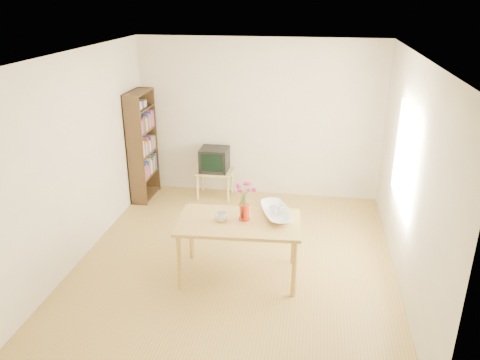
% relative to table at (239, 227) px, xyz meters
% --- Properties ---
extents(room, '(4.50, 4.50, 4.50)m').
position_rel_table_xyz_m(room, '(-0.06, 0.35, 0.63)').
color(room, olive).
rests_on(room, ground).
extents(table, '(1.48, 0.91, 0.75)m').
position_rel_table_xyz_m(table, '(0.00, 0.00, 0.00)').
color(table, '#AB833A').
rests_on(table, ground).
extents(tv_stand, '(0.60, 0.45, 0.46)m').
position_rel_table_xyz_m(tv_stand, '(-0.79, 2.32, -0.28)').
color(tv_stand, tan).
rests_on(tv_stand, ground).
extents(bookshelf, '(0.28, 0.70, 1.80)m').
position_rel_table_xyz_m(bookshelf, '(-1.94, 2.10, 0.17)').
color(bookshelf, black).
rests_on(bookshelf, ground).
extents(pitcher, '(0.13, 0.21, 0.20)m').
position_rel_table_xyz_m(pitcher, '(0.05, 0.04, 0.17)').
color(pitcher, red).
rests_on(pitcher, table).
extents(flowers, '(0.22, 0.22, 0.31)m').
position_rel_table_xyz_m(flowers, '(0.06, 0.04, 0.42)').
color(flowers, '#B82B76').
rests_on(flowers, pitcher).
extents(mug, '(0.14, 0.14, 0.11)m').
position_rel_table_xyz_m(mug, '(-0.21, -0.04, 0.13)').
color(mug, white).
rests_on(mug, table).
extents(bowl, '(0.58, 0.58, 0.43)m').
position_rel_table_xyz_m(bowl, '(0.41, 0.22, 0.30)').
color(bowl, white).
rests_on(bowl, table).
extents(teacup_a, '(0.10, 0.10, 0.07)m').
position_rel_table_xyz_m(teacup_a, '(0.37, 0.22, 0.25)').
color(teacup_a, white).
rests_on(teacup_a, bowl).
extents(teacup_b, '(0.10, 0.10, 0.07)m').
position_rel_table_xyz_m(teacup_b, '(0.45, 0.24, 0.26)').
color(teacup_b, white).
rests_on(teacup_b, bowl).
extents(television, '(0.45, 0.43, 0.39)m').
position_rel_table_xyz_m(television, '(-0.79, 2.33, -0.01)').
color(television, black).
rests_on(television, tv_stand).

